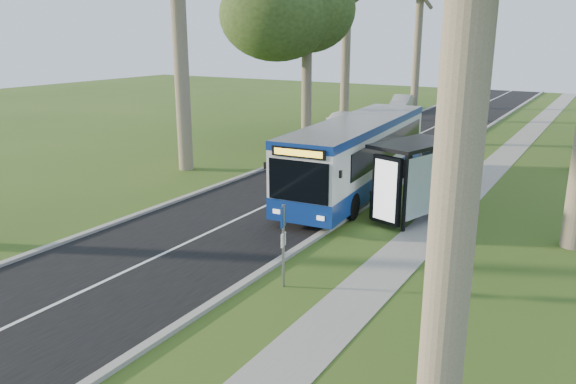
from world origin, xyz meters
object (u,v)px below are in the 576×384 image
at_px(bus, 358,156).
at_px(car_white, 339,121).
at_px(bus_stop_sign, 283,236).
at_px(litter_bin, 377,205).
at_px(bus_shelter, 413,168).
at_px(car_silver, 402,103).

distance_m(bus, car_white, 16.30).
xyz_separation_m(bus_stop_sign, litter_bin, (-0.07, 6.88, -0.96)).
height_order(bus, bus_stop_sign, bus).
height_order(bus, bus_shelter, bus).
bearing_deg(bus_shelter, car_white, 139.36).
bearing_deg(car_white, bus, -63.34).
bearing_deg(bus_shelter, car_silver, 126.61).
height_order(litter_bin, car_silver, car_silver).
relative_size(bus, bus_stop_sign, 5.14).
distance_m(bus, bus_stop_sign, 10.04).
relative_size(litter_bin, car_white, 0.25).
bearing_deg(bus, litter_bin, -58.32).
bearing_deg(bus_shelter, bus, 156.89).
distance_m(litter_bin, car_silver, 31.11).
height_order(bus_shelter, car_silver, bus_shelter).
distance_m(litter_bin, car_white, 19.85).
bearing_deg(car_white, bus_shelter, -58.71).
xyz_separation_m(bus_stop_sign, car_white, (-9.89, 24.13, -0.77)).
bearing_deg(litter_bin, bus_shelter, 6.23).
height_order(bus, car_white, bus).
distance_m(bus, bus_shelter, 4.39).
bearing_deg(bus, bus_stop_sign, -81.59).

